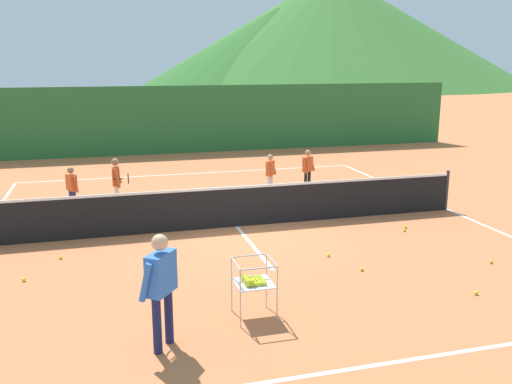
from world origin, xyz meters
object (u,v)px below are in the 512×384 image
Objects in this scene: tennis_ball_5 at (24,280)px; ball_cart at (253,281)px; tennis_ball_2 at (328,255)px; tennis_net at (236,206)px; tennis_ball_6 at (61,257)px; tennis_ball_0 at (405,230)px; tennis_ball_7 at (362,269)px; student_1 at (117,179)px; student_2 at (270,171)px; instructor at (161,281)px; tennis_ball_10 at (476,293)px; tennis_ball_8 at (405,227)px; student_0 at (72,186)px; tennis_ball_9 at (491,262)px; student_3 at (308,167)px.

ball_cart is at bearing -34.41° from tennis_ball_5.
tennis_ball_2 is (2.15, 2.17, -0.55)m from ball_cart.
tennis_ball_6 is at bearing -162.57° from tennis_net.
tennis_ball_7 is at bearing -135.84° from tennis_ball_0.
tennis_net is 166.37× the size of tennis_ball_0.
student_1 reaches higher than tennis_ball_0.
instructor is at bearing -116.30° from student_2.
tennis_net is 5.71m from tennis_ball_10.
tennis_ball_6 and tennis_ball_8 have the same top height.
tennis_ball_5 is 6.11m from tennis_ball_7.
tennis_ball_10 is (1.66, -2.38, 0.00)m from tennis_ball_2.
tennis_ball_2 is at bearing -94.23° from student_2.
ball_cart is 3.10m from tennis_ball_2.
student_0 is at bearing 133.00° from tennis_ball_10.
student_1 is (-0.35, 7.46, -0.14)m from instructor.
tennis_net is 3.97m from tennis_ball_8.
student_0 reaches higher than tennis_ball_5.
tennis_ball_9 is at bearing 13.45° from instructor.
tennis_ball_2 is (-0.39, -5.28, -0.68)m from student_2.
tennis_net is at bearing 26.86° from tennis_ball_5.
tennis_ball_5 is (-3.55, 2.43, -0.55)m from ball_cart.
tennis_ball_6 is at bearing 111.39° from instructor.
tennis_ball_5 is 1.17m from tennis_ball_6.
tennis_ball_7 is (5.44, -2.16, 0.00)m from tennis_ball_6.
student_0 is 17.61× the size of tennis_ball_8.
tennis_ball_7 is (4.22, -5.61, -0.79)m from student_1.
student_0 is 8.26m from tennis_ball_0.
instructor reaches higher than student_3.
tennis_ball_5 is at bearing -118.55° from tennis_ball_6.
student_2 is at bearing 85.77° from tennis_ball_2.
instructor is 1.29× the size of student_3.
tennis_net is at bearing -134.64° from student_3.
tennis_ball_6 and tennis_ball_9 have the same top height.
student_3 reaches higher than tennis_ball_2.
tennis_ball_5 is 1.00× the size of tennis_ball_10.
student_0 reaches higher than tennis_ball_10.
ball_cart is (-3.73, -7.56, -0.17)m from student_3.
tennis_net is at bearing -40.33° from student_1.
student_0 is at bearing 112.46° from ball_cart.
tennis_ball_7 is 2.60m from tennis_ball_9.
tennis_net is 4.40m from student_0.
ball_cart is at bearing -143.91° from tennis_ball_0.
tennis_ball_0 is 0.27m from tennis_ball_8.
student_3 is (6.60, 0.60, 0.03)m from student_0.
tennis_ball_10 is at bearing -80.60° from student_2.
tennis_net is 166.37× the size of tennis_ball_6.
tennis_ball_2 is (5.03, -4.79, -0.68)m from student_0.
tennis_ball_9 is (7.91, -5.97, -0.68)m from student_0.
ball_cart is (1.42, 0.56, -0.39)m from instructor.
tennis_ball_2 and tennis_ball_8 have the same top height.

